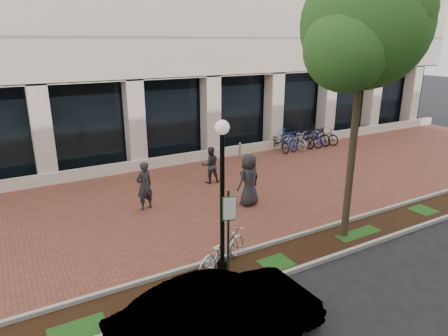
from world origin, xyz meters
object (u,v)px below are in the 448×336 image
locked_bicycle (222,250)px  pedestrian_left (144,186)px  sedan_near_curb (220,318)px  pedestrian_right (249,180)px  parking_sign (229,226)px  pedestrian_mid (210,165)px  bollard (240,151)px  bike_rack_cluster (302,138)px  lamppost (222,190)px  street_tree (365,33)px

locked_bicycle → pedestrian_left: bearing=-19.0°
pedestrian_left → sedan_near_curb: size_ratio=0.42×
pedestrian_right → sedan_near_curb: (-4.50, -5.84, -0.27)m
parking_sign → pedestrian_left: bearing=111.8°
parking_sign → pedestrian_right: size_ratio=1.28×
pedestrian_left → pedestrian_mid: size_ratio=1.13×
locked_bicycle → pedestrian_right: size_ratio=1.02×
bollard → bike_rack_cluster: bearing=4.8°
parking_sign → pedestrian_right: parking_sign is taller
pedestrian_right → bollard: bearing=-129.1°
locked_bicycle → sedan_near_curb: bearing=124.6°
locked_bicycle → lamppost: bearing=126.5°
lamppost → locked_bicycle: (0.08, 0.14, -1.78)m
lamppost → locked_bicycle: lamppost is taller
locked_bicycle → pedestrian_mid: bearing=-50.1°
pedestrian_left → bollard: (6.32, 3.65, -0.43)m
bollard → street_tree: bearing=-100.0°
locked_bicycle → pedestrian_left: 4.83m
parking_sign → bike_rack_cluster: parking_sign is taller
lamppost → bike_rack_cluster: (10.33, 8.95, -1.76)m
parking_sign → pedestrian_right: bearing=70.3°
pedestrian_left → pedestrian_mid: pedestrian_left is taller
pedestrian_right → parking_sign: bearing=40.7°
pedestrian_mid → pedestrian_right: size_ratio=0.81×
parking_sign → pedestrian_mid: 7.59m
lamppost → parking_sign: bearing=-105.4°
street_tree → parking_sign: bearing=-174.3°
lamppost → pedestrian_mid: lamppost is taller
locked_bicycle → pedestrian_mid: size_ratio=1.25×
parking_sign → pedestrian_left: (-0.25, 5.52, -0.69)m
locked_bicycle → pedestrian_right: pedestrian_right is taller
parking_sign → pedestrian_mid: (3.14, 6.87, -0.79)m
bike_rack_cluster → bollard: bearing=-177.8°
street_tree → pedestrian_right: size_ratio=4.09×
street_tree → lamppost: bearing=178.2°
parking_sign → sedan_near_curb: (-1.28, -1.84, -0.88)m
pedestrian_mid → pedestrian_right: 2.88m
locked_bicycle → bike_rack_cluster: bearing=-74.2°
bollard → pedestrian_right: bearing=-118.8°
parking_sign → pedestrian_mid: bearing=84.6°
street_tree → pedestrian_left: bearing=133.4°
street_tree → pedestrian_right: street_tree is taller
parking_sign → street_tree: (4.53, 0.45, 4.46)m
lamppost → pedestrian_right: 4.77m
locked_bicycle → bollard: (5.82, 8.44, -0.05)m
pedestrian_right → pedestrian_left: bearing=-34.0°
pedestrian_mid → bollard: pedestrian_mid is taller
pedestrian_left → sedan_near_curb: 7.44m
pedestrian_mid → locked_bicycle: bearing=77.4°
bollard → bike_rack_cluster: size_ratio=0.22×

